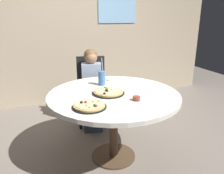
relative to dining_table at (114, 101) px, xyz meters
The scene contains 10 objects.
ground_plane 0.66m from the dining_table, ahead, with size 8.00×8.00×0.00m, color slate.
wall_with_window 2.09m from the dining_table, 89.90° to the left, with size 5.20×0.14×2.90m.
dining_table is the anchor object (origin of this frame).
chair_wooden 0.98m from the dining_table, 88.79° to the left, with size 0.48×0.48×0.95m.
diner_child 0.81m from the dining_table, 91.23° to the left, with size 0.33×0.43×1.08m.
pizza_veggie 0.12m from the dining_table, behind, with size 0.33×0.33×0.05m.
pizza_cheese 0.44m from the dining_table, 139.88° to the right, with size 0.30×0.30×0.05m.
soda_cup 0.35m from the dining_table, 95.41° to the left, with size 0.08×0.08×0.31m.
sauce_bowl 0.31m from the dining_table, 64.68° to the right, with size 0.07×0.07×0.04m, color brown.
plate_small 0.51m from the dining_table, 70.18° to the left, with size 0.18×0.18×0.01m, color white.
Camera 1 is at (-0.75, -2.00, 1.50)m, focal length 35.77 mm.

